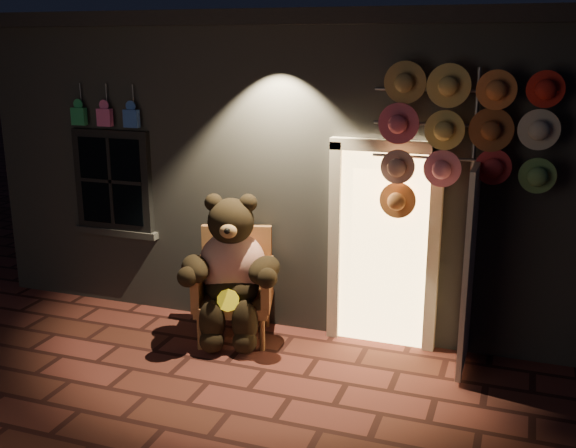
% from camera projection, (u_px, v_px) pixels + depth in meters
% --- Properties ---
extents(ground, '(60.00, 60.00, 0.00)m').
position_uv_depth(ground, '(208.00, 382.00, 6.41)').
color(ground, maroon).
rests_on(ground, ground).
extents(shop_building, '(7.30, 5.95, 3.51)m').
position_uv_depth(shop_building, '(328.00, 143.00, 9.58)').
color(shop_building, slate).
rests_on(shop_building, ground).
extents(wicker_armchair, '(0.97, 0.93, 1.18)m').
position_uv_depth(wicker_armchair, '(235.00, 284.00, 7.33)').
color(wicker_armchair, olive).
rests_on(wicker_armchair, ground).
extents(teddy_bear, '(1.11, 1.01, 1.59)m').
position_uv_depth(teddy_bear, '(231.00, 269.00, 7.13)').
color(teddy_bear, '#B73013').
rests_on(teddy_bear, ground).
extents(hat_rack, '(1.75, 0.22, 2.93)m').
position_uv_depth(hat_rack, '(463.00, 135.00, 6.29)').
color(hat_rack, '#59595E').
rests_on(hat_rack, ground).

